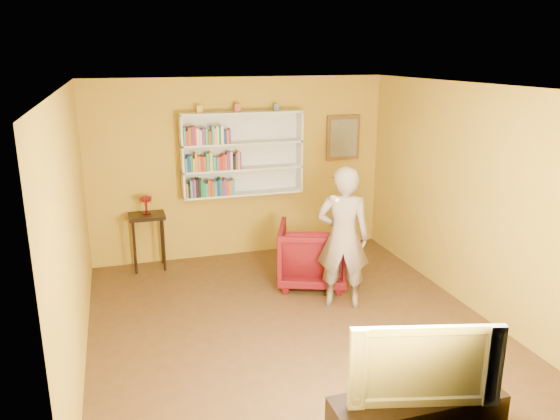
# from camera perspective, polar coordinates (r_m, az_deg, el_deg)

# --- Properties ---
(room_shell) EXTENTS (5.30, 5.80, 2.88)m
(room_shell) POSITION_cam_1_polar(r_m,az_deg,el_deg) (6.04, 1.25, -3.38)
(room_shell) COLOR #452C16
(room_shell) RESTS_ON ground
(bookshelf) EXTENTS (1.80, 0.29, 1.23)m
(bookshelf) POSITION_cam_1_polar(r_m,az_deg,el_deg) (8.14, -4.05, 5.91)
(bookshelf) COLOR silver
(bookshelf) RESTS_ON room_shell
(books_row_lower) EXTENTS (0.71, 0.19, 0.27)m
(books_row_lower) POSITION_cam_1_polar(r_m,az_deg,el_deg) (8.04, -7.35, 2.31)
(books_row_lower) COLOR #C95E28
(books_row_lower) RESTS_ON bookshelf
(books_row_middle) EXTENTS (0.82, 0.19, 0.27)m
(books_row_middle) POSITION_cam_1_polar(r_m,az_deg,el_deg) (7.97, -7.04, 4.99)
(books_row_middle) COLOR teal
(books_row_middle) RESTS_ON bookshelf
(books_row_upper) EXTENTS (0.67, 0.19, 0.27)m
(books_row_upper) POSITION_cam_1_polar(r_m,az_deg,el_deg) (7.89, -7.76, 7.67)
(books_row_upper) COLOR teal
(books_row_upper) RESTS_ON bookshelf
(ornament_left) EXTENTS (0.07, 0.07, 0.10)m
(ornament_left) POSITION_cam_1_polar(r_m,az_deg,el_deg) (7.88, -8.43, 10.36)
(ornament_left) COLOR gold
(ornament_left) RESTS_ON bookshelf
(ornament_centre) EXTENTS (0.09, 0.09, 0.12)m
(ornament_centre) POSITION_cam_1_polar(r_m,az_deg,el_deg) (7.98, -4.50, 10.61)
(ornament_centre) COLOR #A54037
(ornament_centre) RESTS_ON bookshelf
(ornament_right) EXTENTS (0.07, 0.07, 0.09)m
(ornament_right) POSITION_cam_1_polar(r_m,az_deg,el_deg) (8.13, -0.44, 10.67)
(ornament_right) COLOR slate
(ornament_right) RESTS_ON bookshelf
(framed_painting) EXTENTS (0.55, 0.05, 0.70)m
(framed_painting) POSITION_cam_1_polar(r_m,az_deg,el_deg) (8.68, 6.62, 7.51)
(framed_painting) COLOR brown
(framed_painting) RESTS_ON room_shell
(console_table) EXTENTS (0.50, 0.38, 0.82)m
(console_table) POSITION_cam_1_polar(r_m,az_deg,el_deg) (8.02, -13.69, -1.41)
(console_table) COLOR black
(console_table) RESTS_ON ground
(ruby_lustre) EXTENTS (0.17, 0.17, 0.28)m
(ruby_lustre) POSITION_cam_1_polar(r_m,az_deg,el_deg) (7.92, -13.85, 0.95)
(ruby_lustre) COLOR maroon
(ruby_lustre) RESTS_ON console_table
(armchair) EXTENTS (1.17, 1.19, 0.84)m
(armchair) POSITION_cam_1_polar(r_m,az_deg,el_deg) (7.38, 3.46, -4.62)
(armchair) COLOR #45040C
(armchair) RESTS_ON ground
(person) EXTENTS (0.76, 0.65, 1.77)m
(person) POSITION_cam_1_polar(r_m,az_deg,el_deg) (6.63, 6.61, -2.89)
(person) COLOR #6F5F51
(person) RESTS_ON ground
(game_remote) EXTENTS (0.04, 0.15, 0.04)m
(game_remote) POSITION_cam_1_polar(r_m,az_deg,el_deg) (6.14, 5.74, 1.21)
(game_remote) COLOR white
(game_remote) RESTS_ON person
(television) EXTENTS (1.14, 0.42, 0.65)m
(television) POSITION_cam_1_polar(r_m,az_deg,el_deg) (4.38, 14.55, -14.81)
(television) COLOR black
(television) RESTS_ON tv_cabinet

